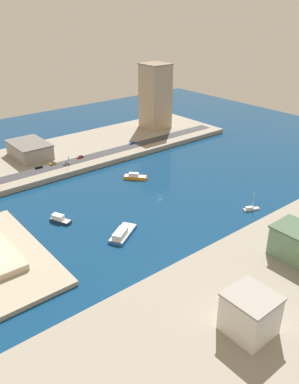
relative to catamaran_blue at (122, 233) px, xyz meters
name	(u,v)px	position (x,y,z in m)	size (l,w,h in m)	color
ground_plane	(160,196)	(21.46, -42.25, -1.47)	(440.00, 440.00, 0.00)	navy
quay_east	(79,151)	(113.32, -42.25, 0.23)	(70.00, 240.00, 3.40)	gray
road_strip	(94,156)	(93.00, -42.25, 2.01)	(10.02, 228.00, 0.15)	#38383D
catamaran_blue	(122,233)	(0.00, 0.00, 0.00)	(15.96, 19.77, 4.08)	blue
sailboat_small_white	(251,209)	(-23.01, -69.10, -0.54)	(5.54, 9.40, 10.67)	white
water_taxi_orange	(135,177)	(49.50, -45.75, -0.07)	(13.87, 12.93, 3.92)	orange
patrol_launch_navy	(60,219)	(31.30, 16.85, 0.05)	(12.38, 8.13, 3.82)	#1E284C
carpark_squat_concrete	(30,150)	(120.19, -7.21, 7.16)	(32.78, 22.48, 10.40)	gray
hotel_broad_white	(250,314)	(-78.01, 4.60, 9.37)	(15.42, 15.02, 14.81)	silver
apartment_midrise_tan	(155,96)	(120.39, -121.55, 28.38)	(21.99, 20.52, 52.82)	tan
hatchback_blue	(132,143)	(96.65, -79.01, 2.91)	(2.01, 4.81, 1.70)	black
suv_black	(39,167)	(96.55, -2.49, 2.84)	(1.96, 5.02, 1.54)	black
taxi_yellow_cab	(53,163)	(96.43, -12.56, 2.84)	(2.03, 4.50, 1.52)	black
pickup_red	(80,157)	(95.48, -32.91, 2.85)	(1.94, 4.76, 1.58)	black
sedan_silver	(67,164)	(90.48, -19.48, 2.80)	(1.95, 4.49, 1.43)	black
traffic_light_waterfront	(69,160)	(87.01, -19.39, 6.28)	(0.36, 0.36, 6.50)	black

